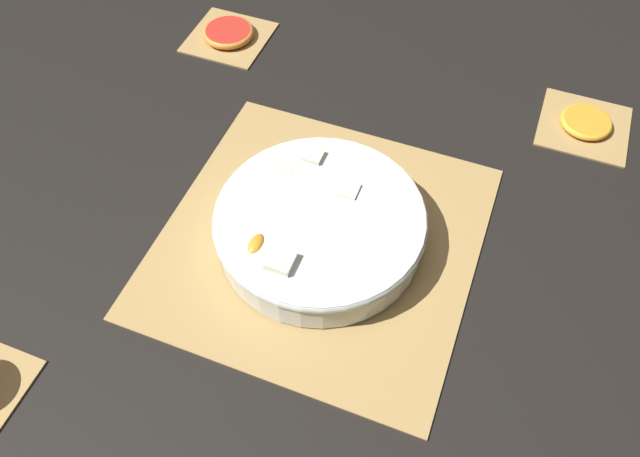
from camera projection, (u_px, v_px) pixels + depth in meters
name	position (u px, v px, depth m)	size (l,w,h in m)	color
ground_plane	(320.00, 240.00, 0.83)	(6.00, 6.00, 0.00)	black
bamboo_mat_center	(320.00, 239.00, 0.82)	(0.41, 0.40, 0.01)	#A8844C
coaster_mat_near_left	(229.00, 37.00, 1.07)	(0.13, 0.13, 0.01)	#A8844C
coaster_mat_far_left	(584.00, 125.00, 0.95)	(0.13, 0.13, 0.01)	#A8844C
fruit_salad_bowl	(320.00, 225.00, 0.80)	(0.27, 0.27, 0.06)	silver
orange_slice_whole	(586.00, 122.00, 0.94)	(0.08, 0.08, 0.01)	orange
grapefruit_slice	(228.00, 32.00, 1.07)	(0.09, 0.09, 0.01)	red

